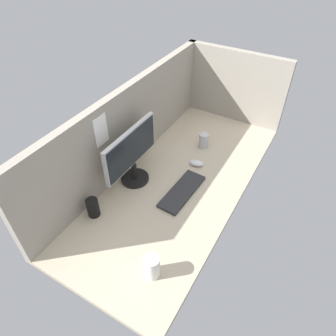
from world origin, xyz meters
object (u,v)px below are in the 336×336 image
Objects in this scene: keyboard at (182,191)px; mug_ceramic_white at (152,267)px; monitor at (132,153)px; mug_steel at (204,140)px; mouse at (196,163)px; mug_black_travel at (93,208)px.

mug_ceramic_white reaches higher than keyboard.
monitor reaches higher than mug_steel.
mouse is 84.79cm from mug_ceramic_white.
mouse reaches higher than keyboard.
mug_steel is (53.66, -23.69, -15.73)cm from monitor.
mouse is 75.16cm from mug_black_travel.
monitor is 38.51cm from keyboard.
mug_steel is (21.23, 4.81, 3.70)cm from mouse.
mouse is at bearing -41.32° from monitor.
mouse is at bearing 11.90° from mug_ceramic_white.
mug_steel reaches higher than keyboard.
monitor is 4.98× the size of mouse.
mouse is 0.82× the size of mug_black_travel.
monitor reaches higher than keyboard.
keyboard is 49.85cm from mug_steel.
mug_black_travel is at bearing 163.49° from mug_steel.
mug_steel is at bearing 2.55° from mouse.
mug_black_travel reaches higher than mouse.
monitor is 3.72× the size of mug_ceramic_white.
mug_ceramic_white is 1.10× the size of mug_black_travel.
mug_black_travel is at bearing 73.29° from mug_ceramic_white.
mouse is (32.43, -28.51, -19.43)cm from monitor.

